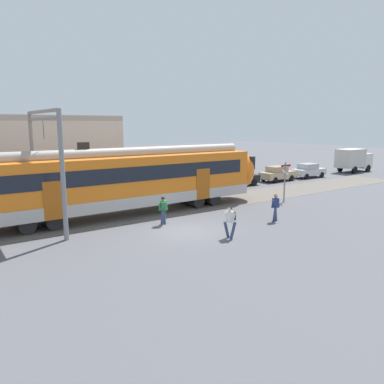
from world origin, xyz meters
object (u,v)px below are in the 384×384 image
Objects in this scene: parked_car_black at (239,178)px; parked_car_tan at (277,174)px; crossing_signal at (285,176)px; pedestrian_navy at (275,206)px; parked_car_silver at (308,171)px; box_truck at (354,159)px; pedestrian_green at (163,208)px; pedestrian_white at (230,219)px.

parked_car_tan is at bearing -0.48° from parked_car_black.
pedestrian_navy is at bearing -143.44° from crossing_signal.
parked_car_silver is 0.77× the size of box_truck.
crossing_signal is at bearing -160.20° from box_truck.
pedestrian_green reaches higher than parked_car_tan.
box_truck reaches higher than parked_car_black.
crossing_signal reaches higher than pedestrian_navy.
pedestrian_green is 6.72m from pedestrian_navy.
parked_car_silver is (22.91, 7.78, -0.21)m from pedestrian_green.
parked_car_black is at bearing 46.79° from pedestrian_white.
box_truck reaches higher than pedestrian_green.
parked_car_black is at bearing 57.78° from pedestrian_navy.
pedestrian_white is 4.56m from pedestrian_navy.
crossing_signal reaches higher than box_truck.
parked_car_black is at bearing 179.62° from box_truck.
crossing_signal is (-7.45, -7.54, 1.23)m from parked_car_tan.
parked_car_black is (12.95, 7.97, -0.21)m from pedestrian_green.
parked_car_silver is at bearing 31.25° from crossing_signal.
box_truck is (25.53, 11.03, 0.61)m from pedestrian_navy.
crossing_signal reaches higher than parked_car_tan.
pedestrian_navy reaches higher than parked_car_black.
parked_car_tan is 1.00× the size of parked_car_silver.
crossing_signal is at bearing -134.65° from parked_car_tan.
parked_car_black is (7.03, 11.15, -0.18)m from pedestrian_navy.
pedestrian_white and pedestrian_navy have the same top height.
box_truck is 22.03m from crossing_signal.
box_truck is at bearing 21.96° from pedestrian_white.
box_truck is at bearing 14.01° from pedestrian_green.
pedestrian_green is 10.79m from crossing_signal.
parked_car_tan is 13.30m from box_truck.
crossing_signal is (4.81, 3.57, 1.05)m from pedestrian_navy.
pedestrian_green is at bearing 151.77° from pedestrian_navy.
pedestrian_white reaches higher than parked_car_black.
pedestrian_white is at bearing -150.72° from parked_car_silver.
pedestrian_white is 16.75m from parked_car_black.
parked_car_black is at bearing 179.52° from parked_car_tan.
pedestrian_white is (1.48, -4.23, 0.00)m from pedestrian_green.
pedestrian_white is 0.41× the size of parked_car_black.
parked_car_tan and parked_car_silver have the same top height.
parked_car_tan is at bearing 179.66° from box_truck.
parked_car_silver is (16.99, 10.96, -0.18)m from pedestrian_navy.
pedestrian_green is at bearing -161.25° from parked_car_silver.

